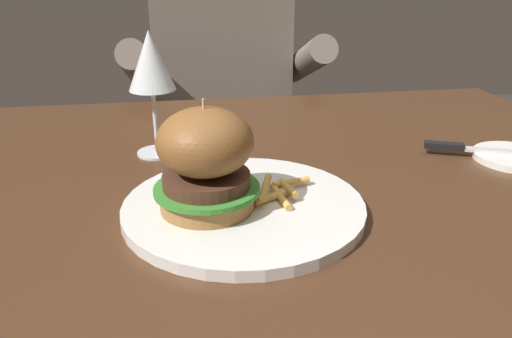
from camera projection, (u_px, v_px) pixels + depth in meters
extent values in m
cube|color=#472B19|center=(282.00, 178.00, 0.76)|extent=(1.15, 0.83, 0.04)
cylinder|color=#472B19|center=(29.00, 278.00, 1.15)|extent=(0.06, 0.06, 0.70)
cylinder|color=#472B19|center=(444.00, 241.00, 1.30)|extent=(0.06, 0.06, 0.70)
cylinder|color=white|center=(244.00, 207.00, 0.61)|extent=(0.30, 0.30, 0.01)
cylinder|color=#9E6B38|center=(207.00, 199.00, 0.59)|extent=(0.11, 0.11, 0.02)
cylinder|color=#38842D|center=(207.00, 188.00, 0.59)|extent=(0.13, 0.13, 0.01)
cylinder|color=#4C2D1E|center=(207.00, 180.00, 0.58)|extent=(0.10, 0.10, 0.02)
ellipsoid|color=brown|center=(205.00, 142.00, 0.56)|extent=(0.11, 0.11, 0.08)
cylinder|color=#CCB78C|center=(204.00, 121.00, 0.56)|extent=(0.00, 0.00, 0.05)
cylinder|color=#E0B251|center=(281.00, 197.00, 0.61)|extent=(0.02, 0.06, 0.01)
cylinder|color=#E0B251|center=(249.00, 196.00, 0.61)|extent=(0.02, 0.07, 0.01)
cylinder|color=#E0B251|center=(274.00, 196.00, 0.61)|extent=(0.06, 0.04, 0.01)
cylinder|color=gold|center=(288.00, 188.00, 0.62)|extent=(0.02, 0.05, 0.01)
cylinder|color=gold|center=(291.00, 182.00, 0.64)|extent=(0.05, 0.02, 0.01)
cylinder|color=gold|center=(266.00, 187.00, 0.61)|extent=(0.03, 0.06, 0.01)
cylinder|color=#E0B251|center=(240.00, 186.00, 0.61)|extent=(0.04, 0.04, 0.01)
cylinder|color=silver|center=(158.00, 152.00, 0.80)|extent=(0.07, 0.07, 0.00)
cylinder|color=silver|center=(155.00, 121.00, 0.78)|extent=(0.01, 0.01, 0.10)
cone|color=silver|center=(150.00, 60.00, 0.75)|extent=(0.07, 0.07, 0.09)
cube|color=black|center=(444.00, 146.00, 0.79)|extent=(0.06, 0.04, 0.01)
cube|color=#282833|center=(226.00, 233.00, 1.58)|extent=(0.30, 0.22, 0.46)
cube|color=#72665B|center=(221.00, 80.00, 1.39)|extent=(0.36, 0.20, 0.52)
cylinder|color=#72665B|center=(137.00, 66.00, 1.26)|extent=(0.07, 0.34, 0.18)
cylinder|color=#72665B|center=(306.00, 61.00, 1.33)|extent=(0.07, 0.34, 0.18)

